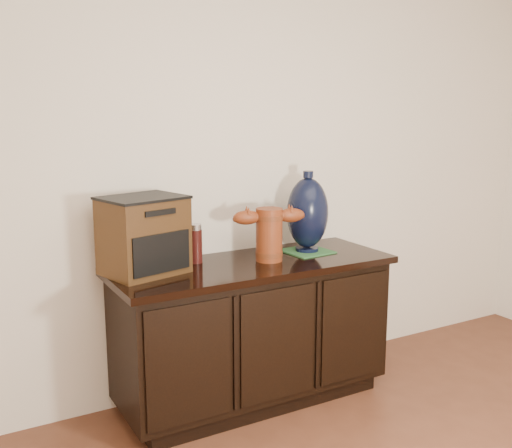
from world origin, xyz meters
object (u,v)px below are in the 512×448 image
sideboard (253,330)px  spray_can (195,244)px  tv_radio (144,235)px  lamp_base (308,213)px  terracotta_vessel (269,231)px

sideboard → spray_can: spray_can is taller
tv_radio → lamp_base: (0.91, -0.03, 0.03)m
terracotta_vessel → lamp_base: (0.28, 0.06, 0.06)m
terracotta_vessel → sideboard: bearing=-175.6°
lamp_base → sideboard: bearing=-172.6°
terracotta_vessel → lamp_base: size_ratio=0.89×
tv_radio → spray_can: size_ratio=2.15×
lamp_base → spray_can: lamp_base is taller
sideboard → spray_can: 0.55m
sideboard → lamp_base: size_ratio=3.35×
sideboard → terracotta_vessel: terracotta_vessel is taller
spray_can → lamp_base: bearing=-8.0°
tv_radio → spray_can: bearing=-2.5°
terracotta_vessel → spray_can: 0.38m
tv_radio → lamp_base: 0.91m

